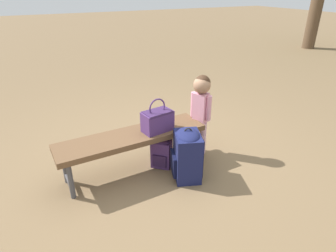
{
  "coord_description": "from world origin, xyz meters",
  "views": [
    {
      "loc": [
        -1.19,
        -2.66,
        1.87
      ],
      "look_at": [
        0.13,
        -0.1,
        0.45
      ],
      "focal_mm": 30.87,
      "sensor_mm": 36.0,
      "label": 1
    }
  ],
  "objects_px": {
    "park_bench": "(132,139)",
    "backpack_large": "(187,153)",
    "child_standing": "(201,103)",
    "handbag": "(157,120)",
    "backpack_small": "(162,152)"
  },
  "relations": [
    {
      "from": "park_bench",
      "to": "backpack_small",
      "type": "height_order",
      "value": "park_bench"
    },
    {
      "from": "handbag",
      "to": "backpack_large",
      "type": "relative_size",
      "value": 0.63
    },
    {
      "from": "park_bench",
      "to": "handbag",
      "type": "bearing_deg",
      "value": -8.78
    },
    {
      "from": "park_bench",
      "to": "child_standing",
      "type": "height_order",
      "value": "child_standing"
    },
    {
      "from": "handbag",
      "to": "backpack_small",
      "type": "distance_m",
      "value": 0.4
    },
    {
      "from": "child_standing",
      "to": "backpack_small",
      "type": "bearing_deg",
      "value": -172.56
    },
    {
      "from": "child_standing",
      "to": "backpack_small",
      "type": "xyz_separation_m",
      "value": [
        -0.55,
        -0.07,
        -0.47
      ]
    },
    {
      "from": "park_bench",
      "to": "backpack_large",
      "type": "distance_m",
      "value": 0.6
    },
    {
      "from": "park_bench",
      "to": "backpack_large",
      "type": "bearing_deg",
      "value": -38.76
    },
    {
      "from": "backpack_small",
      "to": "child_standing",
      "type": "bearing_deg",
      "value": 7.44
    },
    {
      "from": "handbag",
      "to": "park_bench",
      "type": "bearing_deg",
      "value": 171.22
    },
    {
      "from": "park_bench",
      "to": "backpack_large",
      "type": "xyz_separation_m",
      "value": [
        0.46,
        -0.37,
        -0.1
      ]
    },
    {
      "from": "handbag",
      "to": "backpack_small",
      "type": "relative_size",
      "value": 1.01
    },
    {
      "from": "backpack_small",
      "to": "park_bench",
      "type": "bearing_deg",
      "value": 168.94
    },
    {
      "from": "park_bench",
      "to": "backpack_large",
      "type": "relative_size",
      "value": 2.76
    }
  ]
}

